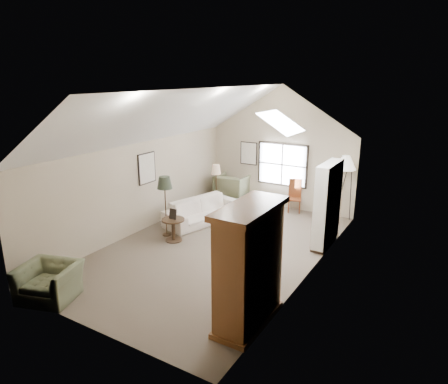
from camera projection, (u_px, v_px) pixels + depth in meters
The scene contains 18 objects.
room_shell at pixel (215, 122), 9.34m from camera, with size 5.01×8.01×4.00m.
window at pixel (282, 165), 13.05m from camera, with size 1.72×0.08×1.42m, color black.
skylight at pixel (282, 121), 9.44m from camera, with size 0.80×1.20×0.52m, color white, non-canonical shape.
wall_art at pixel (197, 161), 12.28m from camera, with size 1.97×3.71×0.88m.
armoire at pixel (249, 266), 6.89m from camera, with size 0.60×1.50×2.20m, color brown.
tv_alcove at pixel (328, 203), 10.09m from camera, with size 0.32×1.30×2.10m, color white.
media_console at pixel (324, 234), 10.34m from camera, with size 0.34×1.18×0.60m, color #382316.
tv_panel at pixel (326, 212), 10.16m from camera, with size 0.05×0.90×0.55m, color black.
sofa at pixel (204, 211), 11.97m from camera, with size 2.45×0.96×0.72m, color beige.
armchair_near at pixel (49, 282), 7.88m from camera, with size 1.08×0.94×0.70m, color #5E6345.
armchair_far at pixel (233, 188), 13.90m from camera, with size 1.05×1.08×0.98m, color #6E704E.
coffee_table at pixel (236, 226), 11.10m from camera, with size 0.86×0.48×0.44m, color #3A2718.
bowl at pixel (236, 218), 11.03m from camera, with size 0.21×0.21×0.05m, color #311B14.
side_table at pixel (173, 230), 10.62m from camera, with size 0.61×0.61×0.61m, color #3C2618.
side_chair at pixel (295, 196), 12.81m from camera, with size 0.41×0.41×1.05m, color brown.
tripod_lamp at pixel (344, 188), 11.92m from camera, with size 0.59×0.59×2.04m, color white, non-canonical shape.
dark_lamp at pixel (166, 206), 10.83m from camera, with size 0.41×0.41×1.71m, color black, non-canonical shape.
tan_lamp at pixel (216, 187), 12.99m from camera, with size 0.31×0.31×1.53m, color tan, non-canonical shape.
Camera 1 is at (5.01, -7.98, 4.28)m, focal length 32.00 mm.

